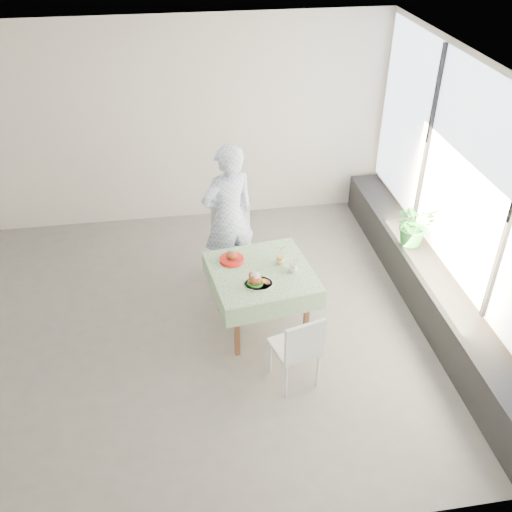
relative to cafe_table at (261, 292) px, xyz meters
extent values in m
plane|color=slate|center=(-0.86, 0.06, -0.46)|extent=(6.00, 6.00, 0.00)
plane|color=white|center=(-0.86, 0.06, 2.34)|extent=(6.00, 6.00, 0.00)
cube|color=silver|center=(-0.86, 2.56, 0.94)|extent=(6.00, 0.02, 2.80)
cube|color=silver|center=(-0.86, -2.44, 0.94)|extent=(6.00, 0.02, 2.80)
cube|color=silver|center=(2.14, 0.06, 0.94)|extent=(0.02, 5.00, 2.80)
cube|color=#D1E0F9|center=(2.11, 0.06, 1.19)|extent=(0.01, 4.80, 2.18)
cube|color=black|center=(1.94, 0.06, -0.21)|extent=(0.40, 4.80, 0.50)
cube|color=brown|center=(0.00, 0.00, 0.25)|extent=(1.02, 1.02, 0.04)
cube|color=white|center=(0.00, 0.00, 0.28)|extent=(1.17, 1.17, 0.01)
cube|color=white|center=(-0.21, 0.80, 0.03)|extent=(0.48, 0.48, 0.04)
cube|color=white|center=(-0.21, 1.01, 0.28)|extent=(0.46, 0.06, 0.46)
cube|color=white|center=(0.18, -0.86, -0.03)|extent=(0.50, 0.50, 0.04)
cube|color=white|center=(0.23, -1.04, 0.20)|extent=(0.40, 0.15, 0.41)
imported|color=#9AB4F6|center=(-0.24, 0.88, 0.44)|extent=(0.77, 0.64, 1.80)
cylinder|color=white|center=(-0.07, -0.23, 0.29)|extent=(0.30, 0.30, 0.02)
cylinder|color=#154A12|center=(-0.10, -0.23, 0.30)|extent=(0.16, 0.16, 0.02)
ellipsoid|color=#9C4D25|center=(-0.10, -0.23, 0.35)|extent=(0.14, 0.13, 0.11)
ellipsoid|color=white|center=(-0.10, -0.23, 0.40)|extent=(0.10, 0.09, 0.07)
cylinder|color=#9F120F|center=(0.02, -0.25, 0.31)|extent=(0.05, 0.05, 0.03)
cylinder|color=white|center=(0.22, 0.09, 0.34)|extent=(0.08, 0.08, 0.12)
cylinder|color=orange|center=(0.22, 0.09, 0.33)|extent=(0.07, 0.07, 0.09)
cylinder|color=white|center=(0.22, 0.09, 0.41)|extent=(0.09, 0.09, 0.01)
cylinder|color=yellow|center=(0.22, 0.09, 0.45)|extent=(0.01, 0.03, 0.17)
cylinder|color=white|center=(0.32, -0.07, 0.34)|extent=(0.09, 0.09, 0.13)
cylinder|color=white|center=(0.32, -0.07, 0.33)|extent=(0.08, 0.08, 0.09)
cylinder|color=white|center=(0.32, -0.07, 0.41)|extent=(0.09, 0.09, 0.01)
cylinder|color=yellow|center=(0.33, -0.07, 0.46)|extent=(0.01, 0.03, 0.17)
cylinder|color=red|center=(-0.29, 0.22, 0.30)|extent=(0.26, 0.26, 0.04)
cylinder|color=white|center=(-0.29, 0.22, 0.31)|extent=(0.22, 0.22, 0.01)
ellipsoid|color=#9C4D25|center=(-0.29, 0.22, 0.36)|extent=(0.12, 0.11, 0.10)
imported|color=#2B8335|center=(1.93, 0.60, 0.31)|extent=(0.49, 0.43, 0.53)
camera|label=1|loc=(-0.81, -4.78, 3.79)|focal=40.00mm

